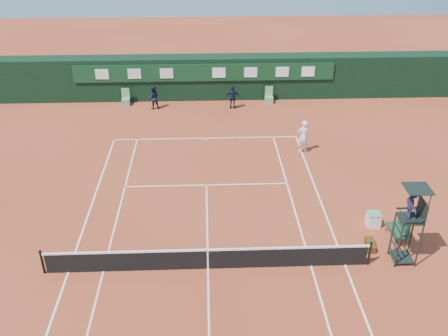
# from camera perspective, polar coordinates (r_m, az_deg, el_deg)

# --- Properties ---
(ground) EXTENTS (90.00, 90.00, 0.00)m
(ground) POSITION_cam_1_polar(r_m,az_deg,el_deg) (20.16, -1.85, -11.41)
(ground) COLOR #A84327
(ground) RESTS_ON ground
(court_lines) EXTENTS (11.05, 23.85, 0.01)m
(court_lines) POSITION_cam_1_polar(r_m,az_deg,el_deg) (20.16, -1.85, -11.40)
(court_lines) COLOR silver
(court_lines) RESTS_ON ground
(tennis_net) EXTENTS (12.90, 0.10, 1.10)m
(tennis_net) POSITION_cam_1_polar(r_m,az_deg,el_deg) (19.83, -1.87, -10.29)
(tennis_net) COLOR black
(tennis_net) RESTS_ON ground
(back_wall) EXTENTS (40.00, 1.65, 3.00)m
(back_wall) POSITION_cam_1_polar(r_m,az_deg,el_deg) (35.98, -2.25, 10.34)
(back_wall) COLOR black
(back_wall) RESTS_ON ground
(linesman_chair_left) EXTENTS (0.55, 0.50, 1.15)m
(linesman_chair_left) POSITION_cam_1_polar(r_m,az_deg,el_deg) (35.64, -11.15, 7.58)
(linesman_chair_left) COLOR #5E8F65
(linesman_chair_left) RESTS_ON ground
(linesman_chair_right) EXTENTS (0.55, 0.50, 1.15)m
(linesman_chair_right) POSITION_cam_1_polar(r_m,az_deg,el_deg) (35.49, 5.16, 7.93)
(linesman_chair_right) COLOR #639769
(linesman_chair_right) RESTS_ON ground
(umpire_chair) EXTENTS (0.96, 0.95, 3.42)m
(umpire_chair) POSITION_cam_1_polar(r_m,az_deg,el_deg) (20.38, 20.66, -4.48)
(umpire_chair) COLOR black
(umpire_chair) RESTS_ON ground
(player_bench) EXTENTS (0.55, 1.20, 1.10)m
(player_bench) POSITION_cam_1_polar(r_m,az_deg,el_deg) (22.59, 19.48, -6.40)
(player_bench) COLOR #183D28
(player_bench) RESTS_ON ground
(tennis_bag) EXTENTS (0.46, 0.85, 0.30)m
(tennis_bag) POSITION_cam_1_polar(r_m,az_deg,el_deg) (21.94, 16.36, -8.43)
(tennis_bag) COLOR black
(tennis_bag) RESTS_ON ground
(cooler) EXTENTS (0.57, 0.57, 0.65)m
(cooler) POSITION_cam_1_polar(r_m,az_deg,el_deg) (23.23, 16.70, -5.64)
(cooler) COLOR white
(cooler) RESTS_ON ground
(tennis_ball) EXTENTS (0.08, 0.08, 0.08)m
(tennis_ball) POSITION_cam_1_polar(r_m,az_deg,el_deg) (29.41, 1.77, 2.77)
(tennis_ball) COLOR yellow
(tennis_ball) RESTS_ON ground
(player) EXTENTS (0.78, 0.58, 1.94)m
(player) POSITION_cam_1_polar(r_m,az_deg,el_deg) (28.50, 9.06, 3.58)
(player) COLOR white
(player) RESTS_ON ground
(ball_kid_left) EXTENTS (0.88, 0.74, 1.60)m
(ball_kid_left) POSITION_cam_1_polar(r_m,az_deg,el_deg) (34.50, -8.06, 7.99)
(ball_kid_left) COLOR black
(ball_kid_left) RESTS_ON ground
(ball_kid_right) EXTENTS (0.97, 0.43, 1.63)m
(ball_kid_right) POSITION_cam_1_polar(r_m,az_deg,el_deg) (34.19, 1.01, 8.10)
(ball_kid_right) COLOR black
(ball_kid_right) RESTS_ON ground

